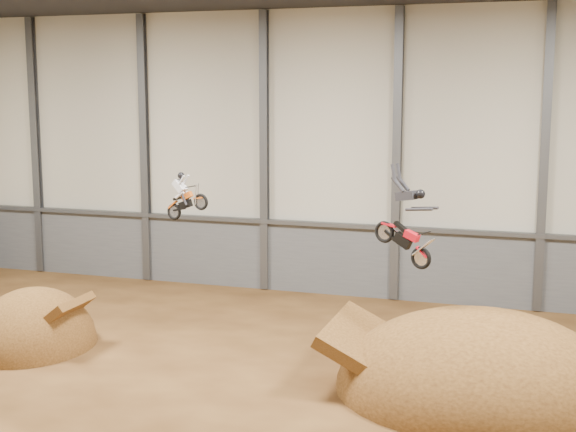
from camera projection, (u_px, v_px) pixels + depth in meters
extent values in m
plane|color=#432811|center=(210.00, 404.00, 26.14)|extent=(40.00, 40.00, 0.00)
cube|color=beige|center=(330.00, 154.00, 39.14)|extent=(40.00, 0.10, 14.00)
cube|color=#56585D|center=(329.00, 260.00, 39.87)|extent=(39.80, 0.18, 3.50)
cube|color=#47494F|center=(328.00, 225.00, 39.45)|extent=(39.80, 0.35, 0.20)
cube|color=#47494F|center=(36.00, 147.00, 44.01)|extent=(0.40, 0.36, 13.90)
cube|color=#47494F|center=(145.00, 150.00, 41.99)|extent=(0.40, 0.36, 13.90)
cube|color=#47494F|center=(264.00, 153.00, 39.96)|extent=(0.40, 0.36, 13.90)
cube|color=#47494F|center=(397.00, 156.00, 37.94)|extent=(0.40, 0.36, 13.90)
cube|color=#47494F|center=(544.00, 160.00, 35.92)|extent=(0.40, 0.36, 13.90)
ellipsoid|color=#442811|center=(33.00, 347.00, 31.90)|extent=(4.75, 5.48, 4.75)
ellipsoid|color=#442811|center=(479.00, 393.00, 27.05)|extent=(9.76, 8.63, 5.63)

